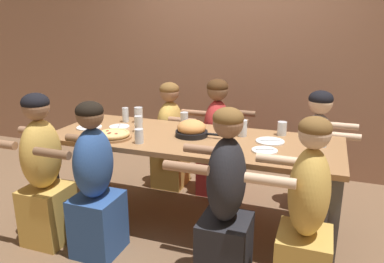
# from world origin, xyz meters

# --- Properties ---
(ground_plane) EXTENTS (18.00, 18.00, 0.00)m
(ground_plane) POSITION_xyz_m (0.00, 0.00, 0.00)
(ground_plane) COLOR brown
(ground_plane) RESTS_ON ground
(restaurant_back_panel) EXTENTS (10.00, 0.06, 3.20)m
(restaurant_back_panel) POSITION_xyz_m (0.00, 1.44, 1.60)
(restaurant_back_panel) COLOR #9E7056
(restaurant_back_panel) RESTS_ON ground
(dining_table) EXTENTS (2.38, 0.88, 0.77)m
(dining_table) POSITION_xyz_m (0.00, 0.00, 0.69)
(dining_table) COLOR #996B42
(dining_table) RESTS_ON ground
(pizza_board_main) EXTENTS (0.28, 0.28, 0.05)m
(pizza_board_main) POSITION_xyz_m (-0.59, -0.24, 0.80)
(pizza_board_main) COLOR #996B42
(pizza_board_main) RESTS_ON dining_table
(skillet_bowl) EXTENTS (0.39, 0.27, 0.14)m
(skillet_bowl) POSITION_xyz_m (-0.02, 0.04, 0.83)
(skillet_bowl) COLOR black
(skillet_bowl) RESTS_ON dining_table
(empty_plate_a) EXTENTS (0.22, 0.22, 0.02)m
(empty_plate_a) POSITION_xyz_m (0.62, 0.09, 0.78)
(empty_plate_a) COLOR white
(empty_plate_a) RESTS_ON dining_table
(empty_plate_b) EXTENTS (0.19, 0.19, 0.02)m
(empty_plate_b) POSITION_xyz_m (0.62, -0.14, 0.78)
(empty_plate_b) COLOR white
(empty_plate_b) RESTS_ON dining_table
(empty_plate_c) EXTENTS (0.18, 0.18, 0.02)m
(empty_plate_c) POSITION_xyz_m (-0.72, 0.06, 0.78)
(empty_plate_c) COLOR white
(empty_plate_c) RESTS_ON dining_table
(empty_plate_d) EXTENTS (0.22, 0.22, 0.02)m
(empty_plate_d) POSITION_xyz_m (-0.96, -0.05, 0.78)
(empty_plate_d) COLOR white
(empty_plate_d) RESTS_ON dining_table
(drinking_glass_a) EXTENTS (0.07, 0.07, 0.14)m
(drinking_glass_a) POSITION_xyz_m (0.38, 0.17, 0.83)
(drinking_glass_a) COLOR silver
(drinking_glass_a) RESTS_ON dining_table
(drinking_glass_b) EXTENTS (0.07, 0.07, 0.13)m
(drinking_glass_b) POSITION_xyz_m (-0.19, 0.31, 0.83)
(drinking_glass_b) COLOR silver
(drinking_glass_b) RESTS_ON dining_table
(drinking_glass_c) EXTENTS (0.07, 0.07, 0.11)m
(drinking_glass_c) POSITION_xyz_m (-0.34, -0.28, 0.82)
(drinking_glass_c) COLOR silver
(drinking_glass_c) RESTS_ON dining_table
(drinking_glass_d) EXTENTS (0.08, 0.08, 0.14)m
(drinking_glass_d) POSITION_xyz_m (-0.64, 0.28, 0.84)
(drinking_glass_d) COLOR silver
(drinking_glass_d) RESTS_ON dining_table
(drinking_glass_e) EXTENTS (0.08, 0.08, 0.11)m
(drinking_glass_e) POSITION_xyz_m (0.68, 0.32, 0.82)
(drinking_glass_e) COLOR silver
(drinking_glass_e) RESTS_ON dining_table
(drinking_glass_f) EXTENTS (0.07, 0.07, 0.14)m
(drinking_glass_f) POSITION_xyz_m (1.01, 0.11, 0.83)
(drinking_glass_f) COLOR silver
(drinking_glass_f) RESTS_ON dining_table
(drinking_glass_g) EXTENTS (0.06, 0.06, 0.13)m
(drinking_glass_g) POSITION_xyz_m (-1.04, 0.11, 0.83)
(drinking_glass_g) COLOR silver
(drinking_glass_g) RESTS_ON dining_table
(drinking_glass_h) EXTENTS (0.07, 0.07, 0.14)m
(drinking_glass_h) POSITION_xyz_m (-0.49, -0.00, 0.84)
(drinking_glass_h) COLOR silver
(drinking_glass_h) RESTS_ON dining_table
(drinking_glass_i) EXTENTS (0.06, 0.06, 0.14)m
(drinking_glass_i) POSITION_xyz_m (-0.76, 0.26, 0.83)
(drinking_glass_i) COLOR silver
(drinking_glass_i) RESTS_ON dining_table
(diner_near_midleft) EXTENTS (0.51, 0.40, 1.17)m
(diner_near_midleft) POSITION_xyz_m (-0.51, -0.66, 0.53)
(diner_near_midleft) COLOR #2D5193
(diner_near_midleft) RESTS_ON ground
(diner_near_midright) EXTENTS (0.51, 0.40, 1.20)m
(diner_near_midright) POSITION_xyz_m (0.46, -0.66, 0.55)
(diner_near_midright) COLOR #232328
(diner_near_midright) RESTS_ON ground
(diner_far_midleft) EXTENTS (0.51, 0.40, 1.11)m
(diner_far_midleft) POSITION_xyz_m (-0.48, 0.66, 0.51)
(diner_far_midleft) COLOR gold
(diner_far_midleft) RESTS_ON ground
(diner_near_left) EXTENTS (0.51, 0.40, 1.19)m
(diner_near_left) POSITION_xyz_m (-0.97, -0.66, 0.55)
(diner_near_left) COLOR gold
(diner_near_left) RESTS_ON ground
(diner_near_right) EXTENTS (0.51, 0.40, 1.18)m
(diner_near_right) POSITION_xyz_m (0.96, -0.66, 0.54)
(diner_near_right) COLOR gold
(diner_near_right) RESTS_ON ground
(diner_far_right) EXTENTS (0.51, 0.40, 1.11)m
(diner_far_right) POSITION_xyz_m (0.97, 0.66, 0.52)
(diner_far_right) COLOR #99999E
(diner_far_right) RESTS_ON ground
(diner_far_center) EXTENTS (0.51, 0.40, 1.16)m
(diner_far_center) POSITION_xyz_m (0.02, 0.66, 0.54)
(diner_far_center) COLOR #B22D2D
(diner_far_center) RESTS_ON ground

